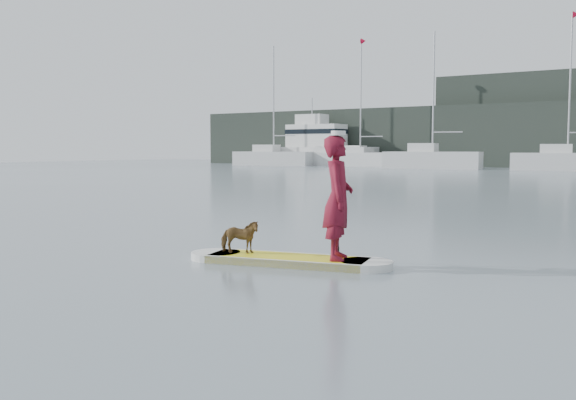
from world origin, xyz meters
The scene contains 12 objects.
ground centered at (0.00, 0.00, 0.00)m, with size 140.00×140.00×0.00m, color slate.
paddleboard centered at (0.88, -2.81, 0.06)m, with size 3.23×1.37×0.12m.
paddler centered at (1.66, -2.63, 1.05)m, with size 0.68×0.45×1.87m, color maroon.
white_cap centered at (1.66, -2.63, 2.02)m, with size 0.22×0.22×0.07m, color silver.
dog centered at (0.08, -3.00, 0.39)m, with size 0.29×0.63×0.53m, color brown.
paddle centered at (1.48, -2.33, 0.80)m, with size 0.10×0.30×2.00m.
sailboat_a centered at (-32.00, 44.71, 0.87)m, with size 8.81×3.72×12.40m.
sailboat_b centered at (-23.00, 46.99, 0.88)m, with size 8.63×2.92×12.68m.
sailboat_c centered at (-14.19, 43.62, 0.89)m, with size 8.68×3.90×12.04m.
sailboat_d centered at (-3.19, 44.62, 0.90)m, with size 8.90×3.98×12.65m.
motor_yacht_b centered at (-27.88, 47.66, 2.00)m, with size 10.80×3.74×7.12m.
shore_building_west centered at (-10.00, 54.00, 4.50)m, with size 14.00×4.00×9.00m, color black.
Camera 1 is at (6.28, -11.09, 1.80)m, focal length 40.00 mm.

